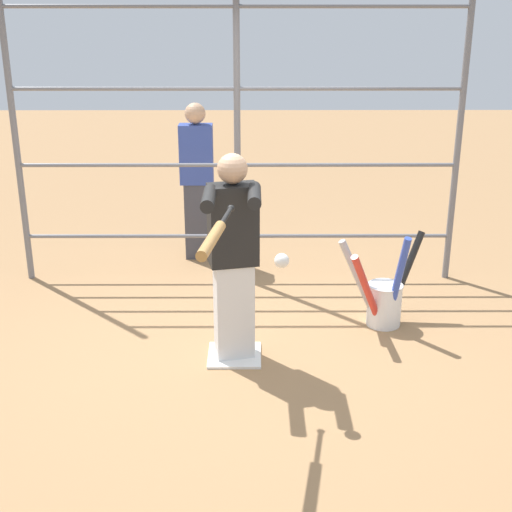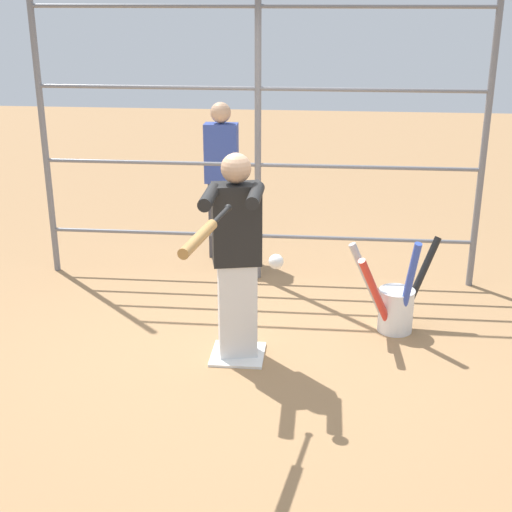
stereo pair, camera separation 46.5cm
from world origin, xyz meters
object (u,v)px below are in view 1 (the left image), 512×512
Objects in this scene: batter at (233,253)px; softball_in_flight at (282,261)px; baseball_bat_swinging at (214,236)px; bystander_behind_fence at (197,180)px; bat_bucket at (384,298)px.

batter is 16.32× the size of softball_in_flight.
batter is 1.02m from baseball_bat_swinging.
bystander_behind_fence reaches higher than baseball_bat_swinging.
bystander_behind_fence reaches higher than batter.
baseball_bat_swinging is 0.54× the size of bystander_behind_fence.
bat_bucket is 2.38m from bystander_behind_fence.
softball_in_flight is 0.06× the size of bystander_behind_fence.
baseball_bat_swinging is (0.08, 0.91, 0.44)m from batter.
baseball_bat_swinging reaches higher than bat_bucket.
softball_in_flight is (-0.41, -0.34, -0.28)m from baseball_bat_swinging.
softball_in_flight is at bearing -140.32° from baseball_bat_swinging.
baseball_bat_swinging is at bearing 84.84° from batter.
batter is 1.87× the size of bat_bucket.
batter reaches higher than bat_bucket.
batter is at bearing 100.93° from bystander_behind_fence.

